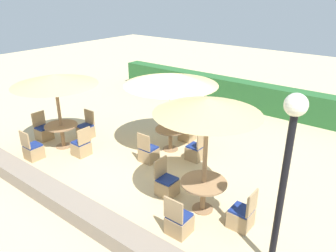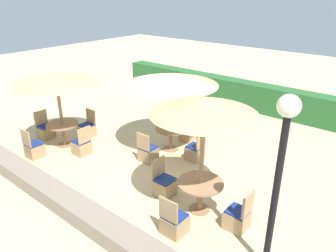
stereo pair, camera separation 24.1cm
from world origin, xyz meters
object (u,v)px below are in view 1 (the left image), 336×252
at_px(patio_chair_front_left_east, 81,147).
at_px(round_table_center, 171,134).
at_px(round_table_front_right, 204,188).
at_px(lamp_post, 288,152).
at_px(patio_chair_center_north, 188,133).
at_px(parasol_center, 171,80).
at_px(patio_chair_center_east, 196,151).
at_px(patio_chair_center_south, 148,153).
at_px(parasol_front_left, 55,80).
at_px(patio_chair_front_right_south, 179,222).
at_px(patio_chair_front_right_west, 167,185).
at_px(patio_chair_front_left_north, 86,130).
at_px(patio_chair_front_right_east, 242,216).
at_px(patio_chair_front_left_west, 44,132).
at_px(parasol_front_right, 208,107).
at_px(round_table_front_left, 62,130).
at_px(patio_chair_front_left_south, 33,151).

bearing_deg(patio_chair_front_left_east, round_table_center, -44.21).
relative_size(round_table_center, round_table_front_right, 0.91).
xyz_separation_m(lamp_post, patio_chair_center_north, (-4.31, 3.49, -2.09)).
bearing_deg(patio_chair_center_north, patio_chair_front_left_east, 56.31).
xyz_separation_m(parasol_center, patio_chair_center_east, (0.98, -0.04, -2.01)).
xyz_separation_m(patio_chair_center_south, parasol_front_left, (-2.79, -0.97, 1.95)).
xyz_separation_m(patio_chair_front_right_south, patio_chair_front_right_west, (-1.06, 0.94, 0.00)).
bearing_deg(parasol_center, patio_chair_center_east, -2.63).
distance_m(patio_chair_front_left_north, patio_chair_front_right_east, 6.30).
bearing_deg(round_table_center, patio_chair_center_north, 89.14).
bearing_deg(parasol_front_left, patio_chair_front_left_east, 0.01).
bearing_deg(patio_chair_front_right_east, patio_chair_front_left_east, 90.17).
xyz_separation_m(parasol_center, patio_chair_front_left_north, (-2.83, -1.05, -2.01)).
bearing_deg(patio_chair_front_right_south, round_table_front_right, 91.77).
distance_m(patio_chair_center_east, parasol_front_left, 4.70).
xyz_separation_m(round_table_center, patio_chair_front_left_north, (-2.83, -1.05, -0.28)).
relative_size(patio_chair_front_left_west, parasol_front_right, 0.34).
bearing_deg(patio_chair_front_left_east, patio_chair_front_left_north, 45.05).
xyz_separation_m(round_table_front_left, patio_chair_front_right_east, (6.25, 0.02, -0.32)).
height_order(patio_chair_front_left_south, parasol_front_right, parasol_front_right).
bearing_deg(patio_chair_front_left_east, patio_chair_front_right_west, -90.35).
bearing_deg(patio_chair_front_left_east, patio_chair_front_right_east, -89.83).
bearing_deg(patio_chair_front_right_south, round_table_front_left, 169.73).
distance_m(patio_chair_front_left_south, patio_chair_front_left_east, 1.40).
bearing_deg(patio_chair_front_right_east, round_table_center, 60.27).
height_order(round_table_front_left, round_table_front_right, round_table_front_left).
relative_size(parasol_center, patio_chair_front_left_east, 3.01).
bearing_deg(patio_chair_front_left_east, patio_chair_front_left_west, 91.68).
height_order(patio_chair_center_east, parasol_front_left, parasol_front_left).
relative_size(patio_chair_front_left_north, patio_chair_front_right_west, 1.00).
relative_size(lamp_post, patio_chair_front_right_west, 3.57).
bearing_deg(patio_chair_front_left_north, round_table_center, -159.67).
distance_m(round_table_front_left, patio_chair_front_left_south, 1.08).
bearing_deg(patio_chair_center_north, patio_chair_center_east, 134.95).
xyz_separation_m(parasol_center, patio_chair_center_north, (0.01, 0.92, -2.01)).
relative_size(patio_chair_front_left_west, patio_chair_front_right_south, 1.00).
bearing_deg(patio_chair_center_east, patio_chair_front_left_east, 123.58).
bearing_deg(patio_chair_center_east, patio_chair_front_right_east, -128.04).
distance_m(patio_chair_center_south, patio_chair_center_north, 1.92).
relative_size(patio_chair_center_north, patio_chair_front_left_west, 1.00).
distance_m(round_table_front_left, patio_chair_front_right_west, 4.26).
xyz_separation_m(round_table_front_left, patio_chair_front_left_east, (0.93, 0.00, -0.32)).
distance_m(lamp_post, patio_chair_front_right_west, 3.63).
bearing_deg(patio_chair_front_left_east, parasol_center, -44.21).
bearing_deg(patio_chair_front_left_west, patio_chair_center_east, 112.30).
xyz_separation_m(parasol_front_left, patio_chair_front_right_west, (4.25, -0.02, -1.95)).
xyz_separation_m(patio_chair_front_left_north, patio_chair_front_right_west, (4.23, -0.94, 0.00)).
bearing_deg(patio_chair_front_left_east, patio_chair_center_south, -62.47).
xyz_separation_m(parasol_front_left, patio_chair_front_left_south, (-0.02, -1.03, -1.95)).
bearing_deg(parasol_front_left, parasol_front_right, 0.15).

